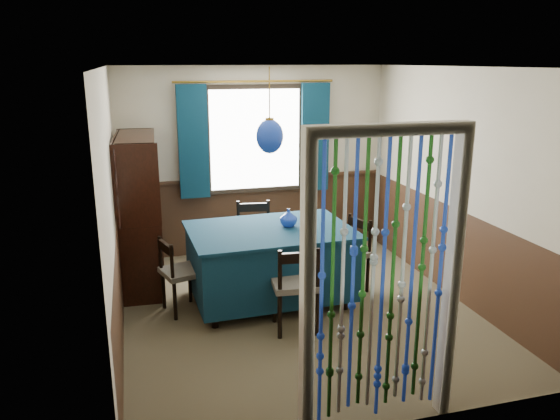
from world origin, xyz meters
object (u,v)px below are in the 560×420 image
object	(u,v)px
pendant_lamp	(270,136)
vase_table	(288,218)
sideboard	(141,233)
vase_sideboard	(143,197)
chair_far	(254,238)
chair_right	(350,253)
chair_near	(296,285)
dining_table	(270,260)
bowl_shelf	(143,186)
chair_left	(179,273)

from	to	relation	value
pendant_lamp	vase_table	xyz separation A→B (m)	(0.21, 0.04, -0.90)
sideboard	vase_sideboard	bearing A→B (deg)	81.59
pendant_lamp	vase_sideboard	bearing A→B (deg)	136.00
chair_far	vase_sideboard	distance (m)	1.43
chair_far	chair_right	bearing A→B (deg)	151.25
chair_near	chair_far	world-z (taller)	chair_far
dining_table	bowl_shelf	bearing A→B (deg)	149.62
sideboard	pendant_lamp	bearing A→B (deg)	-31.96
sideboard	vase_table	bearing A→B (deg)	-27.05
chair_near	chair_right	world-z (taller)	chair_near
chair_left	bowl_shelf	xyz separation A→B (m)	(-0.29, 0.68, 0.80)
chair_near	chair_left	xyz separation A→B (m)	(-1.05, 0.72, -0.04)
chair_left	chair_right	xyz separation A→B (m)	(1.92, 0.05, 0.02)
dining_table	vase_table	xyz separation A→B (m)	(0.21, 0.04, 0.44)
vase_table	bowl_shelf	world-z (taller)	bowl_shelf
chair_far	chair_right	distance (m)	1.19
dining_table	pendant_lamp	bearing A→B (deg)	-148.30
chair_left	vase_table	distance (m)	1.29
chair_far	chair_right	size ratio (longest dim) A/B	1.07
chair_near	chair_right	size ratio (longest dim) A/B	1.05
pendant_lamp	bowl_shelf	distance (m)	1.55
chair_right	bowl_shelf	size ratio (longest dim) A/B	3.58
chair_far	bowl_shelf	world-z (taller)	bowl_shelf
dining_table	pendant_lamp	size ratio (longest dim) A/B	2.05
chair_near	dining_table	bearing A→B (deg)	101.29
chair_far	sideboard	distance (m)	1.34
bowl_shelf	vase_sideboard	size ratio (longest dim) A/B	1.22
chair_near	chair_right	distance (m)	1.17
dining_table	pendant_lamp	world-z (taller)	pendant_lamp
chair_near	vase_sideboard	size ratio (longest dim) A/B	4.58
chair_far	vase_table	bearing A→B (deg)	114.63
chair_left	pendant_lamp	world-z (taller)	pendant_lamp
vase_sideboard	pendant_lamp	bearing A→B (deg)	-44.00
chair_far	pendant_lamp	world-z (taller)	pendant_lamp
dining_table	chair_near	size ratio (longest dim) A/B	1.98
dining_table	vase_sideboard	bearing A→B (deg)	134.00
dining_table	vase_sideboard	xyz separation A→B (m)	(-1.27, 1.22, 0.50)
chair_far	chair_near	bearing A→B (deg)	101.13
dining_table	sideboard	xyz separation A→B (m)	(-1.33, 0.91, 0.13)
chair_right	pendant_lamp	xyz separation A→B (m)	(-0.95, -0.05, 1.36)
vase_sideboard	chair_left	bearing A→B (deg)	-76.66
sideboard	vase_table	size ratio (longest dim) A/B	9.83
chair_far	vase_sideboard	world-z (taller)	vase_sideboard
dining_table	pendant_lamp	xyz separation A→B (m)	(-0.00, -0.00, 1.34)
chair_left	chair_right	size ratio (longest dim) A/B	0.96
bowl_shelf	vase_sideboard	world-z (taller)	bowl_shelf
sideboard	vase_sideboard	distance (m)	0.48
chair_right	vase_table	distance (m)	0.87
chair_right	sideboard	xyz separation A→B (m)	(-2.27, 0.86, 0.15)
dining_table	chair_left	distance (m)	0.98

